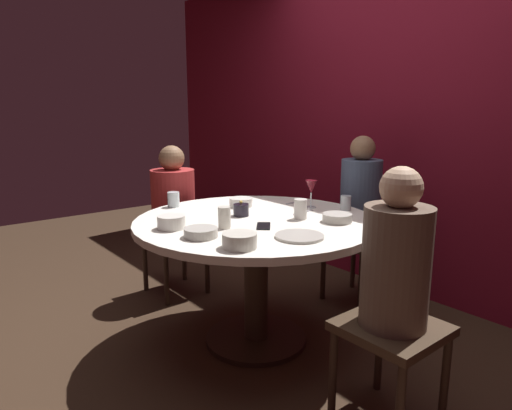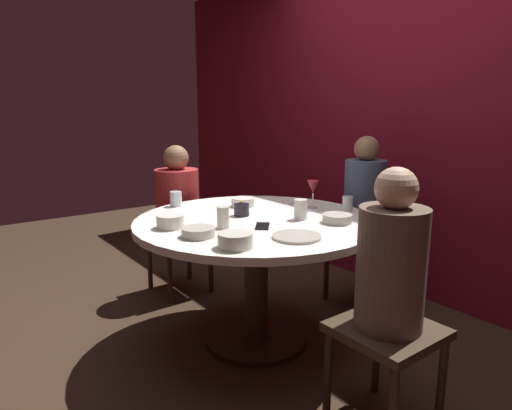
% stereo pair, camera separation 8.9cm
% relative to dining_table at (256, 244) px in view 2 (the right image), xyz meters
% --- Properties ---
extents(ground_plane, '(8.00, 8.00, 0.00)m').
position_rel_dining_table_xyz_m(ground_plane, '(0.00, 0.00, -0.61)').
color(ground_plane, '#382619').
extents(back_wall, '(6.00, 0.10, 2.60)m').
position_rel_dining_table_xyz_m(back_wall, '(0.00, 1.41, 0.69)').
color(back_wall, maroon).
rests_on(back_wall, ground).
extents(dining_table, '(1.38, 1.38, 0.76)m').
position_rel_dining_table_xyz_m(dining_table, '(0.00, 0.00, 0.00)').
color(dining_table, silver).
rests_on(dining_table, ground).
extents(seated_diner_left, '(0.40, 0.40, 1.11)m').
position_rel_dining_table_xyz_m(seated_diner_left, '(-0.96, 0.00, 0.08)').
color(seated_diner_left, '#3F2D1E').
rests_on(seated_diner_left, ground).
extents(seated_diner_back, '(0.40, 0.40, 1.19)m').
position_rel_dining_table_xyz_m(seated_diner_back, '(0.00, 0.94, 0.12)').
color(seated_diner_back, '#3F2D1E').
rests_on(seated_diner_back, ground).
extents(seated_diner_right, '(0.40, 0.40, 1.15)m').
position_rel_dining_table_xyz_m(seated_diner_right, '(0.92, 0.00, 0.10)').
color(seated_diner_right, '#3F2D1E').
rests_on(seated_diner_right, ground).
extents(candle_holder, '(0.09, 0.09, 0.09)m').
position_rel_dining_table_xyz_m(candle_holder, '(-0.11, -0.02, 0.19)').
color(candle_holder, black).
rests_on(candle_holder, dining_table).
extents(wine_glass, '(0.08, 0.08, 0.18)m').
position_rel_dining_table_xyz_m(wine_glass, '(-0.01, 0.45, 0.28)').
color(wine_glass, silver).
rests_on(wine_glass, dining_table).
extents(dinner_plate, '(0.24, 0.24, 0.01)m').
position_rel_dining_table_xyz_m(dinner_plate, '(0.43, -0.08, 0.16)').
color(dinner_plate, '#B2ADA3').
rests_on(dinner_plate, dining_table).
extents(cell_phone, '(0.15, 0.15, 0.01)m').
position_rel_dining_table_xyz_m(cell_phone, '(0.16, -0.08, 0.15)').
color(cell_phone, black).
rests_on(cell_phone, dining_table).
extents(bowl_serving_large, '(0.15, 0.15, 0.07)m').
position_rel_dining_table_xyz_m(bowl_serving_large, '(-0.11, -0.48, 0.18)').
color(bowl_serving_large, silver).
rests_on(bowl_serving_large, dining_table).
extents(bowl_salad_center, '(0.16, 0.16, 0.05)m').
position_rel_dining_table_xyz_m(bowl_salad_center, '(0.34, 0.30, 0.17)').
color(bowl_salad_center, '#B2ADA3').
rests_on(bowl_salad_center, dining_table).
extents(bowl_small_white, '(0.15, 0.15, 0.06)m').
position_rel_dining_table_xyz_m(bowl_small_white, '(-0.32, 0.13, 0.18)').
color(bowl_small_white, silver).
rests_on(bowl_small_white, dining_table).
extents(bowl_sauce_side, '(0.16, 0.16, 0.07)m').
position_rel_dining_table_xyz_m(bowl_sauce_side, '(0.38, -0.40, 0.18)').
color(bowl_sauce_side, beige).
rests_on(bowl_sauce_side, dining_table).
extents(bowl_rice_portion, '(0.17, 0.17, 0.05)m').
position_rel_dining_table_xyz_m(bowl_rice_portion, '(0.12, -0.44, 0.17)').
color(bowl_rice_portion, '#B2ADA3').
rests_on(bowl_rice_portion, dining_table).
extents(cup_near_candle, '(0.06, 0.06, 0.09)m').
position_rel_dining_table_xyz_m(cup_near_candle, '(0.18, 0.57, 0.20)').
color(cup_near_candle, silver).
rests_on(cup_near_candle, dining_table).
extents(cup_by_left_diner, '(0.07, 0.07, 0.11)m').
position_rel_dining_table_xyz_m(cup_by_left_diner, '(0.16, 0.19, 0.21)').
color(cup_by_left_diner, silver).
rests_on(cup_by_left_diner, dining_table).
extents(cup_by_right_diner, '(0.08, 0.08, 0.10)m').
position_rel_dining_table_xyz_m(cup_by_right_diner, '(-0.58, -0.21, 0.20)').
color(cup_by_right_diner, silver).
rests_on(cup_by_right_diner, dining_table).
extents(cup_center_front, '(0.07, 0.07, 0.11)m').
position_rel_dining_table_xyz_m(cup_center_front, '(0.06, -0.26, 0.21)').
color(cup_center_front, beige).
rests_on(cup_center_front, dining_table).
extents(fork_near_plate, '(0.04, 0.18, 0.01)m').
position_rel_dining_table_xyz_m(fork_near_plate, '(0.06, 0.32, 0.15)').
color(fork_near_plate, '#B7B7BC').
rests_on(fork_near_plate, dining_table).
extents(knife_near_plate, '(0.03, 0.18, 0.01)m').
position_rel_dining_table_xyz_m(knife_near_plate, '(-0.18, 0.49, 0.15)').
color(knife_near_plate, '#B7B7BC').
rests_on(knife_near_plate, dining_table).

